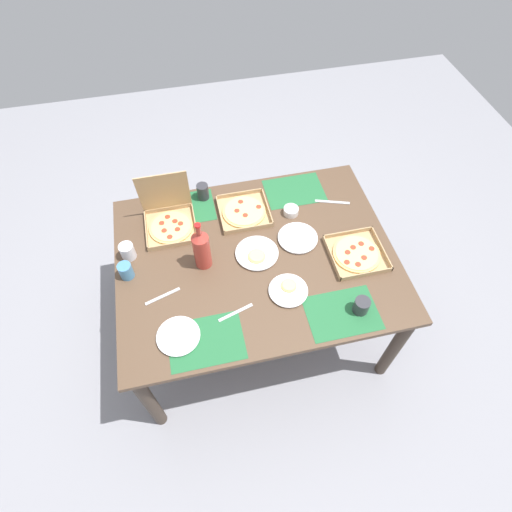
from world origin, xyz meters
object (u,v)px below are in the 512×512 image
(pizza_box_corner_left, at_px, (169,219))
(plate_near_left, at_px, (178,336))
(plate_far_right, at_px, (288,290))
(plate_far_left, at_px, (257,254))
(cup_red, at_px, (126,271))
(pizza_box_center, at_px, (356,254))
(pizza_box_edge_far, at_px, (244,212))
(cup_spare, at_px, (203,192))
(cup_clear_left, at_px, (128,251))
(cup_clear_right, at_px, (361,306))
(condiment_bowl, at_px, (291,211))
(plate_near_right, at_px, (298,238))
(soda_bottle, at_px, (202,249))

(pizza_box_corner_left, distance_m, plate_near_left, 0.72)
(plate_far_right, relative_size, plate_far_left, 0.86)
(pizza_box_corner_left, distance_m, plate_far_right, 0.80)
(plate_far_left, bearing_deg, plate_far_right, -68.12)
(cup_red, bearing_deg, pizza_box_center, -6.34)
(pizza_box_edge_far, xyz_separation_m, plate_near_left, (-0.47, -0.72, -0.00))
(pizza_box_corner_left, bearing_deg, plate_near_left, -92.67)
(plate_far_right, relative_size, cup_red, 2.22)
(pizza_box_corner_left, height_order, cup_spare, pizza_box_corner_left)
(cup_clear_left, distance_m, cup_spare, 0.58)
(pizza_box_center, xyz_separation_m, cup_clear_left, (-1.22, 0.26, 0.03))
(cup_spare, distance_m, cup_clear_right, 1.15)
(plate_far_left, distance_m, cup_clear_right, 0.62)
(pizza_box_center, height_order, plate_far_left, pizza_box_center)
(pizza_box_center, bearing_deg, plate_far_left, 167.12)
(pizza_box_center, bearing_deg, pizza_box_edge_far, 140.89)
(cup_spare, height_order, condiment_bowl, cup_spare)
(pizza_box_center, relative_size, cup_spare, 2.93)
(pizza_box_edge_far, bearing_deg, plate_near_left, -123.26)
(plate_near_left, xyz_separation_m, plate_near_right, (0.73, 0.46, 0.00))
(cup_clear_left, bearing_deg, condiment_bowl, 6.71)
(pizza_box_corner_left, distance_m, condiment_bowl, 0.71)
(plate_near_left, bearing_deg, pizza_box_center, 15.26)
(pizza_box_corner_left, bearing_deg, condiment_bowl, -5.33)
(cup_clear_left, relative_size, cup_red, 1.01)
(plate_far_left, bearing_deg, cup_clear_right, -46.39)
(cup_clear_left, height_order, cup_clear_right, cup_clear_left)
(cup_spare, distance_m, condiment_bowl, 0.55)
(pizza_box_corner_left, height_order, condiment_bowl, pizza_box_corner_left)
(plate_near_left, xyz_separation_m, plate_far_left, (0.48, 0.40, 0.00))
(soda_bottle, relative_size, cup_red, 3.51)
(plate_far_left, relative_size, cup_spare, 2.35)
(pizza_box_corner_left, xyz_separation_m, soda_bottle, (0.15, -0.31, 0.08))
(pizza_box_corner_left, bearing_deg, plate_near_right, -20.83)
(pizza_box_corner_left, height_order, cup_clear_left, pizza_box_corner_left)
(cup_spare, xyz_separation_m, condiment_bowl, (0.49, -0.24, -0.03))
(soda_bottle, relative_size, condiment_bowl, 3.65)
(plate_far_right, relative_size, cup_spare, 2.01)
(plate_near_left, bearing_deg, cup_clear_left, 111.34)
(cup_clear_left, bearing_deg, plate_near_left, -68.66)
(plate_near_right, bearing_deg, pizza_box_corner_left, 159.17)
(cup_clear_right, bearing_deg, condiment_bowl, 103.12)
(plate_near_right, distance_m, cup_red, 0.95)
(pizza_box_corner_left, bearing_deg, cup_clear_right, -41.46)
(soda_bottle, relative_size, cup_clear_left, 3.47)
(plate_far_left, distance_m, cup_spare, 0.55)
(plate_near_left, height_order, plate_far_right, plate_far_right)
(plate_near_right, xyz_separation_m, cup_red, (-0.95, -0.04, 0.04))
(cup_clear_left, bearing_deg, cup_red, -96.01)
(plate_near_left, relative_size, cup_clear_right, 2.46)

